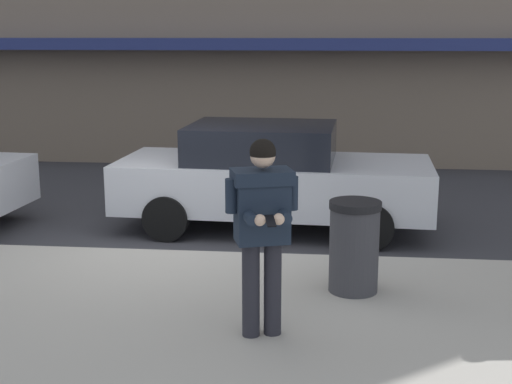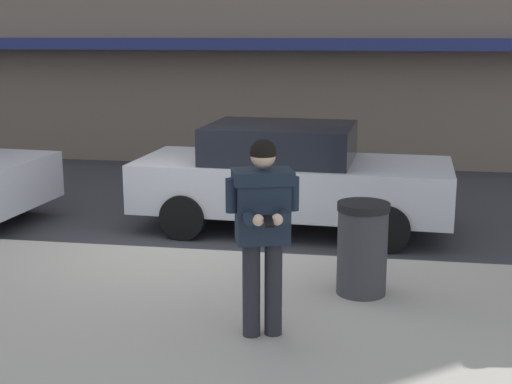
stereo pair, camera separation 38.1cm
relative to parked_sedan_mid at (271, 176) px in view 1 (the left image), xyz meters
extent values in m
plane|color=#333338|center=(-1.33, -1.46, -0.79)|extent=(80.00, 80.00, 0.00)
cube|color=#A8A399|center=(-0.33, -4.31, -0.72)|extent=(32.00, 5.30, 0.14)
cube|color=silver|center=(-0.33, -1.41, -0.79)|extent=(28.00, 0.12, 0.01)
cube|color=navy|center=(-0.33, 4.69, 1.81)|extent=(26.60, 0.70, 0.24)
cube|color=silver|center=(0.04, 0.00, -0.12)|extent=(4.59, 2.05, 0.70)
cube|color=black|center=(-0.14, 0.01, 0.49)|extent=(2.15, 1.74, 0.52)
cylinder|color=black|center=(1.48, 0.78, -0.47)|extent=(0.65, 0.25, 0.64)
cylinder|color=black|center=(1.39, -0.93, -0.47)|extent=(0.65, 0.25, 0.64)
cylinder|color=black|center=(-1.31, 0.92, -0.47)|extent=(0.65, 0.25, 0.64)
cylinder|color=black|center=(-1.40, -0.78, -0.47)|extent=(0.65, 0.25, 0.64)
cylinder|color=#23232B|center=(0.34, -4.08, -0.21)|extent=(0.16, 0.16, 0.88)
cylinder|color=#23232B|center=(0.15, -4.14, -0.21)|extent=(0.16, 0.16, 0.88)
cube|color=#192333|center=(0.25, -4.11, 0.55)|extent=(0.53, 0.42, 0.64)
cube|color=#192333|center=(0.25, -4.11, 0.82)|extent=(0.60, 0.48, 0.12)
cylinder|color=#192333|center=(0.51, -4.03, 0.66)|extent=(0.11, 0.11, 0.30)
cylinder|color=#192333|center=(0.44, -4.22, 0.51)|extent=(0.19, 0.32, 0.10)
sphere|color=beige|center=(0.42, -4.38, 0.51)|extent=(0.10, 0.10, 0.10)
cylinder|color=#192333|center=(-0.01, -4.19, 0.66)|extent=(0.11, 0.11, 0.30)
cylinder|color=#192333|center=(0.15, -4.31, 0.51)|extent=(0.19, 0.32, 0.10)
sphere|color=beige|center=(0.26, -4.42, 0.51)|extent=(0.10, 0.10, 0.10)
cube|color=black|center=(0.35, -4.44, 0.51)|extent=(0.11, 0.16, 0.07)
sphere|color=beige|center=(0.26, -4.14, 1.01)|extent=(0.22, 0.22, 0.22)
sphere|color=black|center=(0.26, -4.14, 1.04)|extent=(0.23, 0.23, 0.23)
cylinder|color=#38383D|center=(1.11, -2.89, -0.20)|extent=(0.52, 0.52, 0.90)
cylinder|color=black|center=(1.11, -2.89, 0.29)|extent=(0.55, 0.55, 0.08)
camera|label=1|loc=(0.82, -10.15, 2.04)|focal=50.00mm
camera|label=2|loc=(1.19, -10.10, 2.04)|focal=50.00mm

